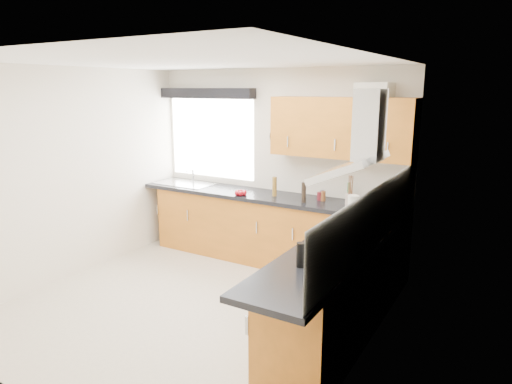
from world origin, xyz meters
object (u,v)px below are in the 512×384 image
Objects in this scene: extractor_hood at (359,146)px; washing_machine at (205,222)px; upper_cabinets at (341,128)px; oven at (341,289)px.

washing_machine is (-2.59, 1.22, -1.39)m from extractor_hood.
extractor_hood is 0.46× the size of upper_cabinets.
extractor_hood is at bearing -63.87° from upper_cabinets.
upper_cabinets reaches higher than oven.
extractor_hood is 1.48m from upper_cabinets.
upper_cabinets is at bearing 112.54° from oven.
upper_cabinets reaches higher than washing_machine.
upper_cabinets is at bearing 4.45° from washing_machine.
extractor_hood is at bearing -0.00° from oven.
oven reaches higher than washing_machine.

